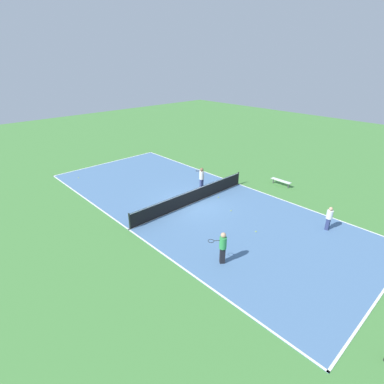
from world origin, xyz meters
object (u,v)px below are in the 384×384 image
Objects in this scene: tennis_net at (192,196)px; tennis_ball_near_net at (218,197)px; tennis_ball_left_sideline at (231,211)px; player_near_white at (329,217)px; tennis_ball_midcourt at (256,231)px; player_far_white at (202,177)px; player_far_green at (223,246)px; bench at (281,181)px; tennis_ball_right_alley at (79,178)px.

tennis_ball_near_net is at bearing 162.08° from tennis_net.
tennis_ball_left_sideline is (0.92, 1.99, 0.00)m from tennis_ball_near_net.
tennis_ball_near_net is (1.51, -7.43, -0.80)m from player_near_white.
tennis_ball_midcourt is at bearing 91.85° from tennis_net.
tennis_net is at bearing -67.17° from tennis_ball_left_sideline.
tennis_net is at bearing 134.19° from player_far_white.
player_far_white is at bearing -93.26° from tennis_ball_near_net.
player_far_white reaches higher than player_far_green.
bench is at bearing -178.53° from tennis_ball_left_sideline.
player_far_green is 5.72m from tennis_ball_left_sideline.
bench is 24.62× the size of tennis_ball_left_sideline.
tennis_net is 7.85m from bench.
tennis_ball_near_net is (5.41, -1.83, -0.33)m from bench.
player_far_green is 25.83× the size of tennis_ball_left_sideline.
player_far_green is at bearing 91.18° from tennis_ball_right_alley.
bench reaches higher than tennis_ball_right_alley.
tennis_ball_midcourt is at bearing 134.67° from player_near_white.
tennis_ball_left_sideline is (2.43, -5.43, -0.80)m from player_near_white.
tennis_net is 8.83m from player_near_white.
tennis_net is 5.39m from tennis_ball_midcourt.
player_far_white is 10.80m from tennis_ball_right_alley.
player_near_white is at bearing -34.89° from bench.
player_near_white reaches higher than tennis_ball_midcourt.
bench is 5.72m from tennis_ball_near_net.
player_far_green is at bearing 8.73° from tennis_ball_midcourt.
tennis_net is 151.11× the size of tennis_ball_midcourt.
player_far_white reaches higher than player_near_white.
player_near_white is at bearing 111.90° from tennis_ball_right_alley.
tennis_ball_left_sideline is (1.03, 3.88, -1.02)m from player_far_white.
tennis_ball_midcourt is at bearing 68.44° from tennis_ball_near_net.
tennis_ball_right_alley is at bearing -52.97° from player_far_green.
tennis_ball_right_alley is (11.24, -12.67, -0.33)m from bench.
player_far_green reaches higher than tennis_net.
tennis_net is at bearing -17.92° from tennis_ball_near_net.
player_far_white is at bearing -106.62° from tennis_ball_midcourt.
tennis_ball_near_net is (-5.83, 10.84, 0.00)m from tennis_ball_right_alley.
player_far_green reaches higher than player_near_white.
player_far_green reaches higher than bench.
tennis_ball_left_sideline is at bearing -88.53° from bench.
tennis_ball_left_sideline is at bearing 179.62° from player_far_white.
player_near_white is at bearing 114.08° from tennis_ball_left_sideline.
tennis_ball_near_net is at bearing -100.39° from player_far_green.
tennis_ball_right_alley is at bearing -61.71° from tennis_ball_near_net.
tennis_ball_midcourt is (1.86, 4.71, 0.00)m from tennis_ball_near_net.
player_near_white is 21.92× the size of tennis_ball_near_net.
player_far_green is at bearing 156.44° from player_near_white.
player_far_white reaches higher than tennis_net.
tennis_ball_left_sideline is at bearing 112.83° from tennis_net.
player_near_white is 4.40m from tennis_ball_midcourt.
tennis_ball_near_net and tennis_ball_midcourt have the same top height.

